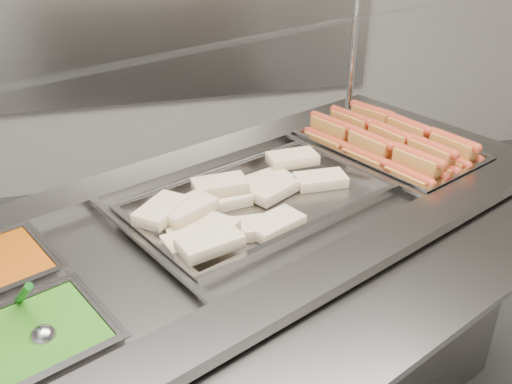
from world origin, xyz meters
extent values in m
cube|color=#A7A19C|center=(0.00, 2.45, 1.20)|extent=(3.00, 0.04, 1.20)
cube|color=gray|center=(0.14, 0.32, 0.48)|extent=(2.15, 1.58, 0.96)
cube|color=gray|center=(0.30, -0.03, 0.98)|extent=(1.94, 1.00, 0.03)
cube|color=gray|center=(-0.02, 0.67, 0.98)|extent=(1.94, 1.00, 0.03)
cube|color=gray|center=(1.01, 0.73, 0.98)|extent=(0.39, 0.63, 0.03)
cube|color=black|center=(0.14, 0.32, 0.85)|extent=(1.88, 1.32, 0.02)
cube|color=gray|center=(0.57, 0.52, 0.99)|extent=(0.28, 0.58, 0.01)
cube|color=gray|center=(-0.16, 0.18, 0.99)|extent=(0.28, 0.58, 0.01)
cube|color=gray|center=(0.38, -0.19, 0.94)|extent=(1.92, 1.08, 0.02)
cylinder|color=#BCBCC1|center=(0.77, 1.01, 1.23)|extent=(0.03, 0.03, 0.49)
cube|color=silver|center=(0.04, 0.53, 1.41)|extent=(1.79, 1.06, 0.09)
cube|color=#24620F|center=(-0.44, -0.12, 0.95)|extent=(0.38, 0.35, 0.10)
cube|color=#A56522|center=(0.72, 0.38, 0.97)|extent=(0.12, 0.17, 0.06)
cylinder|color=red|center=(0.72, 0.38, 0.99)|extent=(0.10, 0.18, 0.03)
cube|color=#A56522|center=(0.64, 0.55, 0.97)|extent=(0.12, 0.17, 0.06)
cylinder|color=red|center=(0.64, 0.55, 0.99)|extent=(0.11, 0.18, 0.03)
cube|color=#A56522|center=(0.56, 0.73, 0.97)|extent=(0.12, 0.17, 0.06)
cylinder|color=red|center=(0.56, 0.73, 0.99)|extent=(0.11, 0.18, 0.03)
cube|color=#A56522|center=(0.78, 0.41, 0.97)|extent=(0.12, 0.17, 0.06)
cylinder|color=red|center=(0.78, 0.41, 0.99)|extent=(0.11, 0.18, 0.03)
cube|color=#A56522|center=(0.70, 0.58, 0.97)|extent=(0.12, 0.17, 0.06)
cylinder|color=red|center=(0.70, 0.58, 0.99)|extent=(0.11, 0.18, 0.03)
cube|color=#A56522|center=(0.62, 0.76, 0.97)|extent=(0.12, 0.17, 0.06)
cylinder|color=red|center=(0.62, 0.76, 0.99)|extent=(0.11, 0.18, 0.03)
cube|color=#A56522|center=(0.84, 0.44, 0.97)|extent=(0.12, 0.17, 0.06)
cylinder|color=red|center=(0.84, 0.44, 0.99)|extent=(0.11, 0.18, 0.03)
cube|color=#A56522|center=(0.76, 0.61, 0.97)|extent=(0.12, 0.17, 0.06)
cylinder|color=red|center=(0.76, 0.61, 0.99)|extent=(0.10, 0.18, 0.03)
cube|color=#A56522|center=(0.68, 0.79, 0.97)|extent=(0.12, 0.17, 0.06)
cylinder|color=red|center=(0.68, 0.79, 0.99)|extent=(0.11, 0.18, 0.03)
cube|color=#A56522|center=(0.91, 0.47, 0.97)|extent=(0.12, 0.17, 0.06)
cylinder|color=red|center=(0.91, 0.47, 0.99)|extent=(0.10, 0.18, 0.03)
cube|color=#A56522|center=(0.83, 0.64, 0.97)|extent=(0.12, 0.17, 0.06)
cylinder|color=red|center=(0.83, 0.64, 0.99)|extent=(0.11, 0.18, 0.03)
cube|color=#A56522|center=(0.75, 0.82, 0.97)|extent=(0.12, 0.17, 0.06)
cylinder|color=red|center=(0.75, 0.82, 0.99)|extent=(0.11, 0.18, 0.03)
cube|color=#A56522|center=(0.97, 0.49, 0.97)|extent=(0.12, 0.17, 0.06)
cylinder|color=red|center=(0.97, 0.49, 0.99)|extent=(0.11, 0.18, 0.03)
cube|color=#A56522|center=(0.89, 0.67, 0.97)|extent=(0.12, 0.17, 0.06)
cylinder|color=red|center=(0.89, 0.67, 0.99)|extent=(0.10, 0.18, 0.03)
cube|color=#A56522|center=(0.81, 0.85, 0.97)|extent=(0.13, 0.17, 0.06)
cylinder|color=red|center=(0.81, 0.85, 0.99)|extent=(0.11, 0.18, 0.03)
cube|color=#A56522|center=(0.75, 0.39, 1.03)|extent=(0.12, 0.17, 0.06)
cylinder|color=red|center=(0.75, 0.39, 1.05)|extent=(0.11, 0.18, 0.03)
cube|color=#A56522|center=(0.67, 0.57, 1.03)|extent=(0.12, 0.17, 0.06)
cylinder|color=red|center=(0.67, 0.57, 1.05)|extent=(0.10, 0.18, 0.03)
cube|color=#A56522|center=(0.59, 0.75, 1.03)|extent=(0.12, 0.17, 0.06)
cylinder|color=red|center=(0.59, 0.75, 1.05)|extent=(0.11, 0.18, 0.03)
cube|color=#A56522|center=(0.84, 0.45, 1.03)|extent=(0.12, 0.17, 0.06)
cylinder|color=red|center=(0.84, 0.45, 1.05)|extent=(0.10, 0.18, 0.03)
cube|color=#A56522|center=(0.76, 0.61, 1.03)|extent=(0.11, 0.17, 0.06)
cylinder|color=red|center=(0.76, 0.61, 1.05)|extent=(0.10, 0.18, 0.03)
cube|color=#A56522|center=(0.68, 0.78, 1.03)|extent=(0.12, 0.17, 0.06)
cylinder|color=red|center=(0.68, 0.78, 1.05)|extent=(0.11, 0.18, 0.03)
cube|color=#A56522|center=(0.94, 0.48, 1.03)|extent=(0.12, 0.17, 0.06)
cylinder|color=red|center=(0.94, 0.48, 1.05)|extent=(0.10, 0.18, 0.03)
cube|color=#A56522|center=(0.86, 0.66, 1.03)|extent=(0.11, 0.17, 0.06)
cylinder|color=red|center=(0.86, 0.66, 1.05)|extent=(0.10, 0.18, 0.03)
cube|color=#A56522|center=(0.79, 0.83, 1.03)|extent=(0.13, 0.17, 0.06)
cylinder|color=red|center=(0.79, 0.83, 1.05)|extent=(0.12, 0.18, 0.03)
cube|color=tan|center=(0.21, 0.20, 0.98)|extent=(0.19, 0.16, 0.04)
cube|color=tan|center=(-0.03, 0.17, 0.98)|extent=(0.18, 0.13, 0.04)
cube|color=tan|center=(0.25, 0.46, 0.98)|extent=(0.19, 0.15, 0.04)
cube|color=tan|center=(0.10, 0.21, 0.98)|extent=(0.17, 0.10, 0.04)
cube|color=tan|center=(0.09, 0.39, 0.98)|extent=(0.18, 0.12, 0.04)
cube|color=tan|center=(-0.02, 0.24, 0.98)|extent=(0.17, 0.11, 0.04)
cube|color=tan|center=(0.43, 0.44, 0.98)|extent=(0.17, 0.09, 0.04)
cube|color=tan|center=(0.26, 0.41, 0.98)|extent=(0.19, 0.17, 0.04)
cube|color=tan|center=(0.01, 0.14, 1.02)|extent=(0.18, 0.18, 0.04)
cube|color=tan|center=(0.00, 0.10, 1.02)|extent=(0.19, 0.14, 0.04)
cube|color=tan|center=(-0.10, 0.30, 1.02)|extent=(0.18, 0.19, 0.04)
cube|color=tan|center=(-0.03, 0.30, 1.01)|extent=(0.19, 0.17, 0.04)
cube|color=tan|center=(0.09, 0.41, 1.02)|extent=(0.17, 0.11, 0.04)
cube|color=tan|center=(0.37, 0.55, 1.01)|extent=(0.17, 0.11, 0.04)
sphere|color=#B1B0B5|center=(-0.40, -0.13, 0.99)|extent=(0.06, 0.06, 0.06)
cylinder|color=#126819|center=(-0.44, -0.05, 1.05)|extent=(0.08, 0.14, 0.13)
camera|label=1|loc=(-0.19, -1.13, 1.84)|focal=40.00mm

